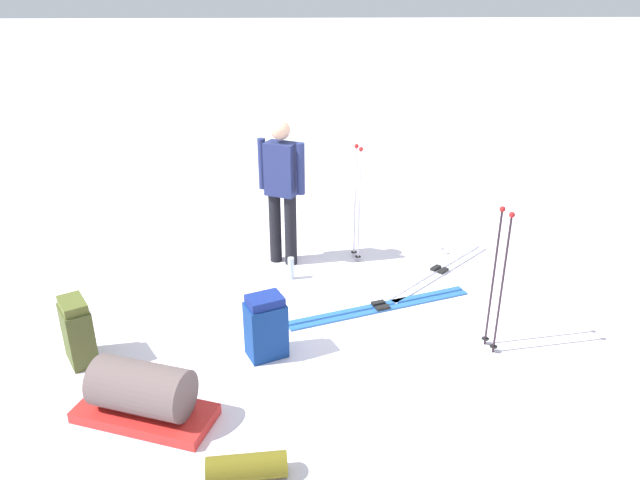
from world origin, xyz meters
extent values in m
plane|color=white|center=(0.00, 0.00, 0.00)|extent=(80.00, 80.00, 0.00)
cylinder|color=black|center=(-0.99, -0.49, 0.42)|extent=(0.14, 0.14, 0.85)
cylinder|color=black|center=(-0.90, -0.31, 0.42)|extent=(0.14, 0.14, 0.85)
cube|color=navy|center=(-0.94, -0.40, 1.15)|extent=(0.34, 0.40, 0.60)
cylinder|color=navy|center=(-1.05, -0.62, 1.18)|extent=(0.09, 0.09, 0.58)
cylinder|color=navy|center=(-0.84, -0.18, 1.18)|extent=(0.09, 0.09, 0.58)
sphere|color=tan|center=(-0.94, -0.40, 1.59)|extent=(0.22, 0.22, 0.22)
cube|color=silver|center=(-0.58, 1.43, 0.01)|extent=(1.37, 1.37, 0.02)
cube|color=black|center=(-0.58, 1.43, 0.04)|extent=(0.14, 0.14, 0.03)
cube|color=silver|center=(-0.65, 1.36, 0.01)|extent=(1.37, 1.37, 0.02)
cube|color=black|center=(-0.65, 1.36, 0.04)|extent=(0.14, 0.14, 0.03)
cube|color=#255DA6|center=(0.22, 0.63, 0.01)|extent=(0.74, 1.90, 0.02)
cube|color=black|center=(0.22, 0.63, 0.04)|extent=(0.11, 0.15, 0.03)
cube|color=#255DA6|center=(0.13, 0.60, 0.01)|extent=(0.74, 1.90, 0.02)
cube|color=black|center=(0.13, 0.60, 0.04)|extent=(0.11, 0.15, 0.03)
cube|color=navy|center=(0.95, -0.51, 0.26)|extent=(0.37, 0.41, 0.52)
cube|color=navy|center=(0.95, -0.51, 0.56)|extent=(0.33, 0.37, 0.08)
cube|color=#434E23|center=(0.99, -2.15, 0.26)|extent=(0.42, 0.37, 0.53)
cube|color=#525B25|center=(0.99, -2.15, 0.57)|extent=(0.38, 0.33, 0.08)
cylinder|color=black|center=(0.85, 1.50, 0.66)|extent=(0.02, 0.02, 1.31)
sphere|color=#A51919|center=(0.85, 1.50, 1.34)|extent=(0.05, 0.05, 0.05)
cylinder|color=black|center=(0.85, 1.50, 0.06)|extent=(0.07, 0.07, 0.01)
cylinder|color=black|center=(0.98, 1.54, 0.66)|extent=(0.02, 0.02, 1.31)
sphere|color=#A51919|center=(0.98, 1.54, 1.34)|extent=(0.05, 0.05, 0.05)
cylinder|color=black|center=(0.98, 1.54, 0.06)|extent=(0.07, 0.07, 0.01)
cylinder|color=#B9B7C7|center=(-1.06, 0.44, 0.67)|extent=(0.02, 0.02, 1.34)
sphere|color=#A51919|center=(-1.06, 0.44, 1.37)|extent=(0.05, 0.05, 0.05)
cylinder|color=black|center=(-1.06, 0.44, 0.06)|extent=(0.07, 0.07, 0.01)
cylinder|color=#B9B7C7|center=(-0.93, 0.48, 0.67)|extent=(0.02, 0.02, 1.34)
sphere|color=#A51919|center=(-0.93, 0.48, 1.37)|extent=(0.05, 0.05, 0.05)
cylinder|color=black|center=(-0.93, 0.48, 0.06)|extent=(0.07, 0.07, 0.01)
cube|color=red|center=(1.77, -1.41, 0.04)|extent=(0.77, 1.16, 0.09)
cylinder|color=#61504E|center=(1.77, -1.41, 0.29)|extent=(0.62, 0.84, 0.40)
cylinder|color=brown|center=(2.40, -0.57, 0.09)|extent=(0.23, 0.56, 0.18)
cylinder|color=#A8BAC5|center=(-0.51, -0.31, 0.13)|extent=(0.07, 0.07, 0.26)
camera|label=1|loc=(5.53, -0.18, 3.18)|focal=34.01mm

